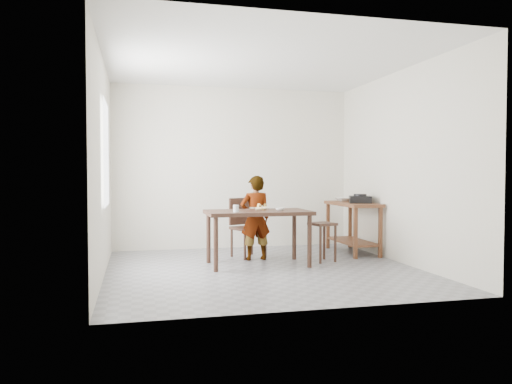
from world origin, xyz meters
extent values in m
cube|color=slate|center=(0.00, 0.00, -0.02)|extent=(4.00, 4.00, 0.04)
cube|color=white|center=(0.00, 0.00, 2.72)|extent=(4.00, 4.00, 0.04)
cube|color=silver|center=(0.00, 2.02, 1.35)|extent=(4.00, 0.04, 2.70)
cube|color=silver|center=(0.00, -2.02, 1.35)|extent=(4.00, 0.04, 2.70)
cube|color=silver|center=(-2.02, 0.00, 1.35)|extent=(0.04, 4.00, 2.70)
cube|color=silver|center=(2.02, 0.00, 1.35)|extent=(0.04, 4.00, 2.70)
cube|color=white|center=(-1.97, 0.20, 1.50)|extent=(0.02, 1.10, 1.30)
imported|color=white|center=(0.07, 0.73, 0.61)|extent=(0.47, 0.32, 1.22)
cylinder|color=silver|center=(-0.34, 0.11, 0.80)|extent=(0.09, 0.09, 0.09)
imported|color=silver|center=(0.29, 0.22, 0.77)|extent=(0.13, 0.13, 0.04)
imported|color=silver|center=(1.70, 1.34, 0.83)|extent=(0.28, 0.28, 0.06)
cube|color=black|center=(1.76, 0.82, 0.85)|extent=(0.42, 0.42, 0.11)
camera|label=1|loc=(-1.62, -6.29, 1.25)|focal=35.00mm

